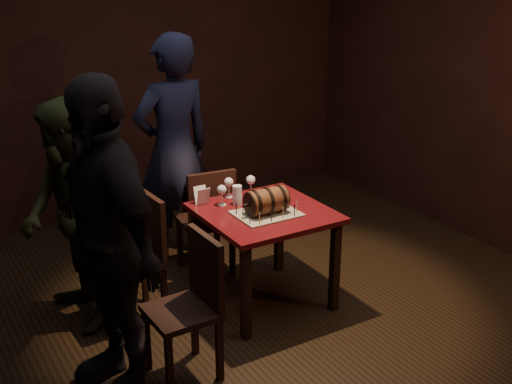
# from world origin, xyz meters

# --- Properties ---
(room_shell) EXTENTS (5.04, 5.04, 2.80)m
(room_shell) POSITION_xyz_m (0.00, 0.00, 1.40)
(room_shell) COLOR black
(room_shell) RESTS_ON ground
(pub_table) EXTENTS (0.90, 0.90, 0.75)m
(pub_table) POSITION_xyz_m (0.18, 0.15, 0.64)
(pub_table) COLOR #450B10
(pub_table) RESTS_ON ground
(cake_board) EXTENTS (0.45, 0.35, 0.01)m
(cake_board) POSITION_xyz_m (0.15, 0.07, 0.76)
(cake_board) COLOR gray
(cake_board) RESTS_ON pub_table
(barrel_cake) EXTENTS (0.35, 0.20, 0.20)m
(barrel_cake) POSITION_xyz_m (0.15, 0.07, 0.85)
(barrel_cake) COLOR brown
(barrel_cake) RESTS_ON cake_board
(birthday_candles) EXTENTS (0.40, 0.30, 0.09)m
(birthday_candles) POSITION_xyz_m (0.15, 0.07, 0.80)
(birthday_candles) COLOR #DCC984
(birthday_candles) RESTS_ON cake_board
(wine_glass_left) EXTENTS (0.07, 0.07, 0.16)m
(wine_glass_left) POSITION_xyz_m (-0.04, 0.40, 0.87)
(wine_glass_left) COLOR silver
(wine_glass_left) RESTS_ON pub_table
(wine_glass_mid) EXTENTS (0.07, 0.07, 0.16)m
(wine_glass_mid) POSITION_xyz_m (0.09, 0.52, 0.87)
(wine_glass_mid) COLOR silver
(wine_glass_mid) RESTS_ON pub_table
(wine_glass_right) EXTENTS (0.07, 0.07, 0.16)m
(wine_glass_right) POSITION_xyz_m (0.26, 0.48, 0.87)
(wine_glass_right) COLOR silver
(wine_glass_right) RESTS_ON pub_table
(pint_of_ale) EXTENTS (0.07, 0.07, 0.15)m
(pint_of_ale) POSITION_xyz_m (0.07, 0.35, 0.82)
(pint_of_ale) COLOR silver
(pint_of_ale) RESTS_ON pub_table
(menu_card) EXTENTS (0.10, 0.05, 0.13)m
(menu_card) POSITION_xyz_m (-0.16, 0.50, 0.81)
(menu_card) COLOR white
(menu_card) RESTS_ON pub_table
(chair_back) EXTENTS (0.44, 0.44, 0.93)m
(chair_back) POSITION_xyz_m (0.02, 0.75, 0.52)
(chair_back) COLOR black
(chair_back) RESTS_ON ground
(chair_left_rear) EXTENTS (0.42, 0.42, 0.93)m
(chair_left_rear) POSITION_xyz_m (-0.69, 0.43, 0.52)
(chair_left_rear) COLOR black
(chair_left_rear) RESTS_ON ground
(chair_left_front) EXTENTS (0.41, 0.41, 0.93)m
(chair_left_front) POSITION_xyz_m (-0.67, -0.38, 0.52)
(chair_left_front) COLOR black
(chair_left_front) RESTS_ON ground
(person_back) EXTENTS (0.75, 0.53, 1.95)m
(person_back) POSITION_xyz_m (-0.05, 1.23, 0.97)
(person_back) COLOR black
(person_back) RESTS_ON ground
(person_left_rear) EXTENTS (0.66, 0.83, 1.64)m
(person_left_rear) POSITION_xyz_m (-1.12, 0.57, 0.82)
(person_left_rear) COLOR #363E1F
(person_left_rear) RESTS_ON ground
(person_left_front) EXTENTS (0.58, 1.18, 1.94)m
(person_left_front) POSITION_xyz_m (-1.14, -0.25, 0.97)
(person_left_front) COLOR black
(person_left_front) RESTS_ON ground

